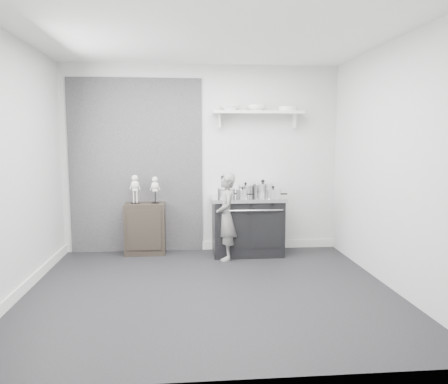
{
  "coord_description": "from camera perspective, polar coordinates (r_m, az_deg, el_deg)",
  "views": [
    {
      "loc": [
        -0.26,
        -4.59,
        1.64
      ],
      "look_at": [
        0.25,
        0.95,
        0.96
      ],
      "focal_mm": 35.0,
      "sensor_mm": 36.0,
      "label": 1
    }
  ],
  "objects": [
    {
      "name": "ground",
      "position": [
        4.88,
        -1.9,
        -12.7
      ],
      "size": [
        4.0,
        4.0,
        0.0
      ],
      "primitive_type": "plane",
      "color": "black",
      "rests_on": "ground"
    },
    {
      "name": "pot_back_left",
      "position": [
        6.27,
        2.83,
        0.21
      ],
      "size": [
        0.32,
        0.23,
        0.2
      ],
      "color": "silver",
      "rests_on": "stove"
    },
    {
      "name": "stove",
      "position": [
        6.25,
        3.07,
        -4.36
      ],
      "size": [
        1.03,
        0.64,
        0.83
      ],
      "color": "black",
      "rests_on": "ground"
    },
    {
      "name": "pot_front_center",
      "position": [
        6.03,
        2.37,
        -0.22
      ],
      "size": [
        0.25,
        0.17,
        0.15
      ],
      "color": "silver",
      "rests_on": "stove"
    },
    {
      "name": "skeleton_torso",
      "position": [
        6.25,
        -9.0,
        0.54
      ],
      "size": [
        0.12,
        0.08,
        0.44
      ],
      "primitive_type": null,
      "color": "beige",
      "rests_on": "side_cabinet"
    },
    {
      "name": "side_cabinet",
      "position": [
        6.35,
        -10.25,
        -4.73
      ],
      "size": [
        0.56,
        0.33,
        0.73
      ],
      "primitive_type": "cube",
      "color": "black",
      "rests_on": "ground"
    },
    {
      "name": "pot_front_right",
      "position": [
        6.03,
        6.42,
        -0.19
      ],
      "size": [
        0.31,
        0.23,
        0.18
      ],
      "color": "silver",
      "rests_on": "stove"
    },
    {
      "name": "plate_stack",
      "position": [
        6.45,
        8.33,
        10.69
      ],
      "size": [
        0.27,
        0.27,
        0.06
      ],
      "primitive_type": "cylinder",
      "color": "white",
      "rests_on": "wall_shelf"
    },
    {
      "name": "bowl_small",
      "position": [
        6.36,
        4.24,
        10.89
      ],
      "size": [
        0.26,
        0.26,
        0.08
      ],
      "primitive_type": "imported",
      "color": "white",
      "rests_on": "wall_shelf"
    },
    {
      "name": "bowl_large",
      "position": [
        6.31,
        0.76,
        10.88
      ],
      "size": [
        0.28,
        0.28,
        0.07
      ],
      "primitive_type": "imported",
      "color": "white",
      "rests_on": "wall_shelf"
    },
    {
      "name": "wall_shelf",
      "position": [
        6.36,
        4.45,
        10.24
      ],
      "size": [
        1.3,
        0.26,
        0.24
      ],
      "color": "silver",
      "rests_on": "room_shell"
    },
    {
      "name": "child",
      "position": [
        5.94,
        0.25,
        -3.2
      ],
      "size": [
        0.31,
        0.45,
        1.19
      ],
      "primitive_type": "imported",
      "rotation": [
        0.0,
        0.0,
        -1.52
      ],
      "color": "slate",
      "rests_on": "ground"
    },
    {
      "name": "pot_front_left",
      "position": [
        6.02,
        0.31,
        -0.14
      ],
      "size": [
        0.33,
        0.25,
        0.19
      ],
      "color": "silver",
      "rests_on": "stove"
    },
    {
      "name": "pot_back_right",
      "position": [
        6.34,
        5.09,
        0.37
      ],
      "size": [
        0.39,
        0.31,
        0.23
      ],
      "color": "silver",
      "rests_on": "stove"
    },
    {
      "name": "skeleton_full",
      "position": [
        6.27,
        -11.55,
        0.64
      ],
      "size": [
        0.13,
        0.08,
        0.47
      ],
      "primitive_type": null,
      "color": "beige",
      "rests_on": "side_cabinet"
    },
    {
      "name": "room_shell",
      "position": [
        4.74,
        -3.17,
        6.92
      ],
      "size": [
        4.02,
        3.62,
        2.71
      ],
      "color": "#B8B8B6",
      "rests_on": "ground"
    }
  ]
}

